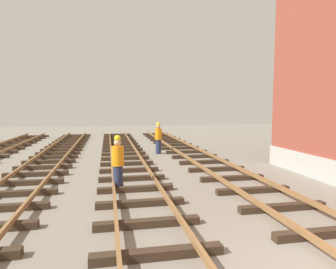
# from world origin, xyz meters

# --- Properties ---
(track_worker_foreground) EXTENTS (0.40, 0.40, 1.87)m
(track_worker_foreground) POSITION_xyz_m (-3.10, 6.21, 0.93)
(track_worker_foreground) COLOR #262D4C
(track_worker_foreground) RESTS_ON ground
(track_worker_distant) EXTENTS (0.40, 0.40, 1.87)m
(track_worker_distant) POSITION_xyz_m (-0.48, 13.65, 0.93)
(track_worker_distant) COLOR #262D4C
(track_worker_distant) RESTS_ON ground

